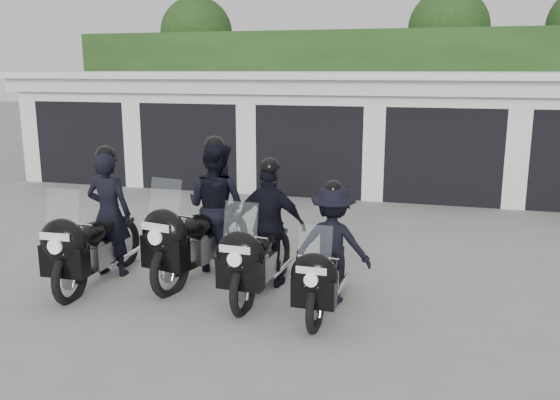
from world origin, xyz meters
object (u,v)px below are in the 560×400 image
(police_bike_a, at_px, (98,228))
(police_bike_d, at_px, (330,253))
(police_bike_c, at_px, (266,234))
(police_bike_b, at_px, (208,216))

(police_bike_a, distance_m, police_bike_d, 3.39)
(police_bike_a, bearing_deg, police_bike_d, -1.98)
(police_bike_c, relative_size, police_bike_d, 1.13)
(police_bike_c, bearing_deg, police_bike_b, 160.96)
(police_bike_a, relative_size, police_bike_b, 0.95)
(police_bike_a, xyz_separation_m, police_bike_d, (3.38, -0.01, -0.08))
(police_bike_d, bearing_deg, police_bike_a, -178.65)
(police_bike_a, xyz_separation_m, police_bike_c, (2.42, 0.32, 0.01))
(police_bike_d, bearing_deg, police_bike_c, 162.81)
(police_bike_b, relative_size, police_bike_c, 1.11)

